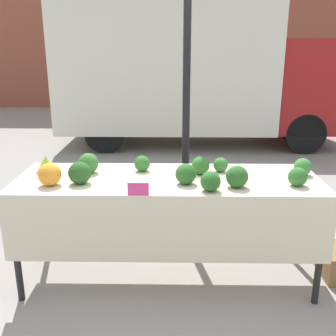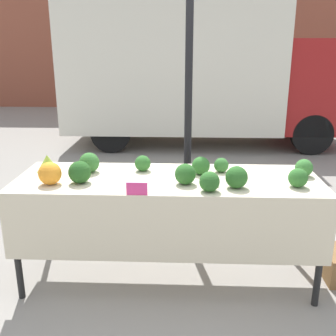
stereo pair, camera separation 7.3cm
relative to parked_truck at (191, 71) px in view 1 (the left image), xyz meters
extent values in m
plane|color=gray|center=(-0.36, -4.84, -1.40)|extent=(40.00, 40.00, 0.00)
cube|color=brown|center=(-0.36, 4.97, 1.39)|extent=(16.00, 0.60, 5.57)
cylinder|color=black|center=(-0.20, -4.08, -0.16)|extent=(0.07, 0.07, 2.49)
cube|color=silver|center=(-0.48, 0.00, 0.08)|extent=(3.98, 1.91, 2.31)
cube|color=maroon|center=(2.17, 0.00, -0.24)|extent=(1.30, 1.76, 1.66)
cylinder|color=black|center=(2.04, -0.77, -1.04)|extent=(0.72, 0.22, 0.72)
cylinder|color=black|center=(2.04, 0.77, -1.04)|extent=(0.72, 0.22, 0.72)
cylinder|color=black|center=(-1.57, -0.77, -1.04)|extent=(0.72, 0.22, 0.72)
cylinder|color=black|center=(-1.57, 0.77, -1.04)|extent=(0.72, 0.22, 0.72)
cube|color=beige|center=(-0.36, -4.84, -0.53)|extent=(2.36, 0.78, 0.03)
cube|color=beige|center=(-0.36, -5.23, -0.79)|extent=(2.36, 0.01, 0.49)
cylinder|color=black|center=(-1.48, -5.18, -0.97)|extent=(0.05, 0.05, 0.85)
cylinder|color=black|center=(0.76, -5.18, -0.97)|extent=(0.05, 0.05, 0.85)
cylinder|color=black|center=(-1.48, -4.51, -0.97)|extent=(0.05, 0.05, 0.85)
cylinder|color=black|center=(0.76, -4.51, -0.97)|extent=(0.05, 0.05, 0.85)
sphere|color=orange|center=(-1.22, -5.03, -0.43)|extent=(0.17, 0.17, 0.17)
cone|color=#93B238|center=(-1.35, -4.73, -0.45)|extent=(0.18, 0.18, 0.14)
sphere|color=#23511E|center=(-1.01, -4.99, -0.43)|extent=(0.17, 0.17, 0.17)
sphere|color=#285B23|center=(-0.23, -4.98, -0.44)|extent=(0.16, 0.16, 0.16)
sphere|color=#387533|center=(0.71, -4.76, -0.45)|extent=(0.14, 0.14, 0.14)
sphere|color=#285B23|center=(-0.06, -5.13, -0.45)|extent=(0.15, 0.15, 0.15)
sphere|color=#336B2D|center=(0.07, -4.68, -0.46)|extent=(0.12, 0.12, 0.12)
sphere|color=#336B2D|center=(-1.00, -4.73, -0.44)|extent=(0.16, 0.16, 0.16)
sphere|color=#2D6628|center=(-0.57, -4.68, -0.45)|extent=(0.13, 0.13, 0.13)
sphere|color=#2D6628|center=(-0.10, -4.75, -0.45)|extent=(0.14, 0.14, 0.14)
sphere|color=#2D6628|center=(0.59, -5.01, -0.45)|extent=(0.14, 0.14, 0.14)
sphere|color=#285B23|center=(0.14, -5.05, -0.44)|extent=(0.16, 0.16, 0.16)
cube|color=#E53D84|center=(-0.56, -5.22, -0.47)|extent=(0.15, 0.01, 0.09)
camera|label=1|loc=(-0.31, -7.74, 0.46)|focal=42.00mm
camera|label=2|loc=(-0.24, -7.74, 0.46)|focal=42.00mm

